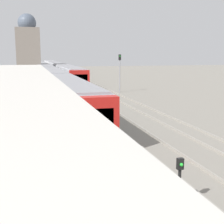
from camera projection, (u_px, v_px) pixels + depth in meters
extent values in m
cube|color=beige|center=(4.00, 78.00, 12.96)|extent=(4.00, 25.53, 0.20)
cube|color=black|center=(52.00, 82.00, 13.49)|extent=(0.08, 25.53, 0.24)
cylinder|color=#47474C|center=(6.00, 112.00, 13.22)|extent=(0.16, 0.16, 2.73)
cylinder|color=#47474C|center=(15.00, 88.00, 22.93)|extent=(0.16, 0.16, 2.73)
cylinder|color=#2D2D33|center=(27.00, 134.00, 13.34)|extent=(0.14, 0.14, 0.85)
cylinder|color=#2D2D33|center=(32.00, 134.00, 13.39)|extent=(0.14, 0.14, 0.85)
cube|color=olive|center=(29.00, 117.00, 13.23)|extent=(0.40, 0.22, 0.60)
sphere|color=tan|center=(28.00, 108.00, 13.16)|extent=(0.22, 0.22, 0.22)
cube|color=#236B47|center=(29.00, 118.00, 13.04)|extent=(0.30, 0.18, 0.40)
cube|color=red|center=(92.00, 124.00, 14.52)|extent=(2.50, 0.70, 2.57)
cube|color=black|center=(93.00, 118.00, 14.14)|extent=(1.95, 0.04, 0.82)
sphere|color=#EFEACC|center=(77.00, 147.00, 14.19)|extent=(0.16, 0.16, 0.16)
sphere|color=#EFEACC|center=(109.00, 145.00, 14.57)|extent=(0.16, 0.16, 0.16)
cube|color=#A8ADB7|center=(69.00, 99.00, 22.37)|extent=(2.50, 15.82, 2.57)
cube|color=gray|center=(69.00, 81.00, 22.12)|extent=(2.20, 15.50, 0.12)
cube|color=black|center=(69.00, 96.00, 22.32)|extent=(2.52, 14.55, 0.67)
cylinder|color=black|center=(62.00, 134.00, 17.43)|extent=(0.12, 0.70, 0.70)
cylinder|color=black|center=(99.00, 132.00, 17.97)|extent=(0.12, 0.70, 0.70)
cylinder|color=black|center=(50.00, 105.00, 27.20)|extent=(0.12, 0.70, 0.70)
cylinder|color=black|center=(74.00, 104.00, 27.74)|extent=(0.12, 0.70, 0.70)
cube|color=#A8ADB7|center=(52.00, 81.00, 37.72)|extent=(2.50, 15.82, 2.57)
cube|color=gray|center=(52.00, 70.00, 37.48)|extent=(2.20, 15.50, 0.12)
cube|color=black|center=(52.00, 79.00, 37.67)|extent=(2.52, 14.55, 0.67)
cylinder|color=black|center=(46.00, 97.00, 32.79)|extent=(0.12, 0.70, 0.70)
cylinder|color=black|center=(66.00, 96.00, 33.33)|extent=(0.12, 0.70, 0.70)
cylinder|color=black|center=(42.00, 87.00, 42.56)|extent=(0.12, 0.70, 0.70)
cylinder|color=black|center=(58.00, 86.00, 43.10)|extent=(0.12, 0.70, 0.70)
cube|color=#A8ADB7|center=(45.00, 73.00, 53.08)|extent=(2.50, 15.82, 2.57)
cube|color=gray|center=(45.00, 65.00, 52.84)|extent=(2.20, 15.50, 0.12)
cube|color=black|center=(45.00, 72.00, 53.03)|extent=(2.52, 14.55, 0.67)
cylinder|color=black|center=(40.00, 83.00, 48.15)|extent=(0.12, 0.70, 0.70)
cylinder|color=black|center=(54.00, 83.00, 48.69)|extent=(0.12, 0.70, 0.70)
cylinder|color=black|center=(38.00, 78.00, 57.92)|extent=(0.12, 0.70, 0.70)
cylinder|color=black|center=(50.00, 78.00, 58.46)|extent=(0.12, 0.70, 0.70)
cube|color=#A8ADB7|center=(41.00, 69.00, 68.44)|extent=(2.50, 15.82, 2.57)
cube|color=gray|center=(41.00, 63.00, 68.19)|extent=(2.20, 15.50, 0.12)
cube|color=black|center=(41.00, 68.00, 68.39)|extent=(2.52, 14.55, 0.67)
cylinder|color=black|center=(37.00, 76.00, 63.51)|extent=(0.12, 0.70, 0.70)
cylinder|color=black|center=(48.00, 76.00, 64.05)|extent=(0.12, 0.70, 0.70)
cylinder|color=black|center=(36.00, 73.00, 73.28)|extent=(0.12, 0.70, 0.70)
cylinder|color=black|center=(45.00, 73.00, 73.81)|extent=(0.12, 0.70, 0.70)
cube|color=red|center=(79.00, 80.00, 38.92)|extent=(2.48, 0.70, 2.53)
cube|color=black|center=(80.00, 78.00, 38.54)|extent=(1.93, 0.04, 0.81)
sphere|color=#EFEACC|center=(74.00, 88.00, 38.59)|extent=(0.16, 0.16, 0.16)
sphere|color=#EFEACC|center=(86.00, 88.00, 38.96)|extent=(0.16, 0.16, 0.16)
cube|color=silver|center=(71.00, 76.00, 46.35)|extent=(2.48, 14.94, 2.53)
cube|color=gray|center=(71.00, 67.00, 46.11)|extent=(2.18, 14.64, 0.12)
cube|color=black|center=(71.00, 74.00, 46.30)|extent=(2.50, 13.74, 0.66)
cylinder|color=black|center=(68.00, 88.00, 41.69)|extent=(0.12, 0.70, 0.70)
cylinder|color=black|center=(84.00, 87.00, 42.22)|extent=(0.12, 0.70, 0.70)
cylinder|color=black|center=(61.00, 81.00, 50.91)|extent=(0.12, 0.70, 0.70)
cylinder|color=black|center=(74.00, 81.00, 51.45)|extent=(0.12, 0.70, 0.70)
cube|color=silver|center=(61.00, 71.00, 60.87)|extent=(2.48, 14.94, 2.53)
cube|color=gray|center=(61.00, 64.00, 60.63)|extent=(2.18, 14.64, 0.12)
cube|color=black|center=(61.00, 69.00, 60.82)|extent=(2.50, 13.74, 0.66)
cylinder|color=black|center=(58.00, 79.00, 56.21)|extent=(0.12, 0.70, 0.70)
cylinder|color=black|center=(70.00, 79.00, 56.75)|extent=(0.12, 0.70, 0.70)
cylinder|color=black|center=(54.00, 75.00, 65.44)|extent=(0.12, 0.70, 0.70)
cylinder|color=black|center=(64.00, 75.00, 65.97)|extent=(0.12, 0.70, 0.70)
cube|color=silver|center=(54.00, 68.00, 75.40)|extent=(2.48, 14.94, 2.53)
cube|color=gray|center=(54.00, 62.00, 75.16)|extent=(2.18, 14.64, 0.12)
cube|color=black|center=(54.00, 66.00, 75.35)|extent=(2.50, 13.74, 0.66)
cylinder|color=black|center=(52.00, 74.00, 70.74)|extent=(0.12, 0.70, 0.70)
cylinder|color=black|center=(61.00, 74.00, 71.27)|extent=(0.12, 0.70, 0.70)
cylinder|color=black|center=(49.00, 72.00, 79.96)|extent=(0.12, 0.70, 0.70)
cylinder|color=black|center=(57.00, 71.00, 80.50)|extent=(0.12, 0.70, 0.70)
cube|color=silver|center=(50.00, 65.00, 89.92)|extent=(2.48, 14.94, 2.53)
cube|color=gray|center=(50.00, 61.00, 89.68)|extent=(2.18, 14.64, 0.12)
cube|color=black|center=(50.00, 64.00, 89.87)|extent=(2.50, 13.74, 0.66)
cylinder|color=black|center=(48.00, 70.00, 85.26)|extent=(0.12, 0.70, 0.70)
cylinder|color=black|center=(55.00, 70.00, 85.79)|extent=(0.12, 0.70, 0.70)
cylinder|color=black|center=(46.00, 69.00, 94.49)|extent=(0.12, 0.70, 0.70)
cylinder|color=black|center=(53.00, 69.00, 95.02)|extent=(0.12, 0.70, 0.70)
cylinder|color=black|center=(179.00, 188.00, 9.80)|extent=(0.10, 0.10, 1.23)
cube|color=black|center=(180.00, 164.00, 9.66)|extent=(0.20, 0.14, 0.36)
sphere|color=green|center=(182.00, 165.00, 9.57)|extent=(0.11, 0.11, 0.11)
cylinder|color=gray|center=(120.00, 73.00, 39.14)|extent=(0.14, 0.14, 4.72)
cube|color=black|center=(120.00, 57.00, 38.77)|extent=(0.28, 0.20, 0.70)
sphere|color=green|center=(120.00, 56.00, 38.63)|extent=(0.14, 0.14, 0.14)
cube|color=slate|center=(28.00, 55.00, 56.25)|extent=(4.17, 4.17, 9.35)
sphere|color=#4C5666|center=(27.00, 23.00, 55.24)|extent=(3.21, 3.21, 3.21)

